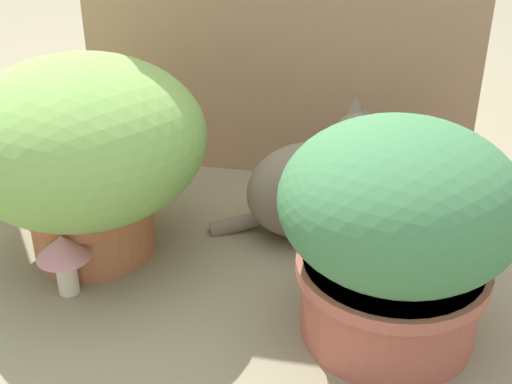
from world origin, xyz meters
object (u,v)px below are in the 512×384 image
grass_planter (83,148)px  cat (313,185)px  mushroom_ornament_pink (63,252)px  leafy_planter (397,229)px

grass_planter → cat: (0.45, 0.16, -0.12)m
mushroom_ornament_pink → cat: bearing=34.9°
leafy_planter → cat: bearing=120.3°
cat → mushroom_ornament_pink: (-0.44, -0.31, -0.03)m
grass_planter → leafy_planter: (0.63, -0.15, -0.02)m
leafy_planter → grass_planter: bearing=166.8°
grass_planter → mushroom_ornament_pink: bearing=-87.6°
grass_planter → leafy_planter: size_ratio=1.22×
leafy_planter → mushroom_ornament_pink: leafy_planter is taller
grass_planter → mushroom_ornament_pink: grass_planter is taller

